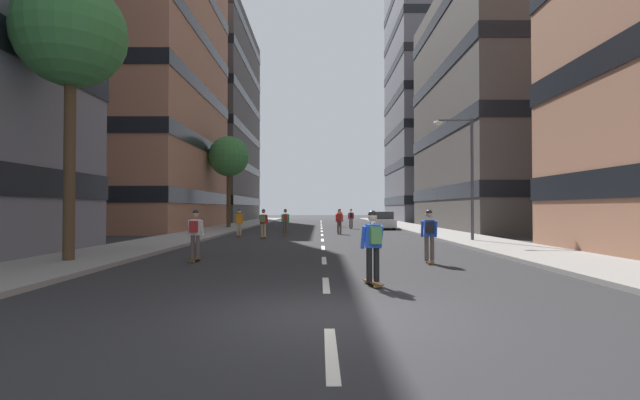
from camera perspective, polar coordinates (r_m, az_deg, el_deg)
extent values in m
plane|color=#28282B|center=(35.64, -0.02, -3.98)|extent=(167.10, 167.10, 0.00)
cube|color=gray|center=(39.96, -12.12, -3.54)|extent=(3.61, 76.59, 0.14)
cube|color=gray|center=(40.02, 12.02, -3.54)|extent=(3.61, 76.59, 0.14)
cube|color=silver|center=(6.02, 1.18, -18.68)|extent=(0.16, 2.20, 0.01)
cube|color=silver|center=(10.89, 0.51, -10.68)|extent=(0.16, 2.20, 0.01)
cube|color=silver|center=(15.85, 0.27, -7.65)|extent=(0.16, 2.20, 0.01)
cube|color=silver|center=(20.82, 0.14, -6.07)|extent=(0.16, 2.20, 0.01)
cube|color=silver|center=(25.80, 0.07, -5.10)|extent=(0.16, 2.20, 0.01)
cube|color=silver|center=(30.79, 0.02, -4.44)|extent=(0.16, 2.20, 0.01)
cube|color=silver|center=(35.79, -0.02, -3.96)|extent=(0.16, 2.20, 0.01)
cube|color=silver|center=(40.78, -0.05, -3.60)|extent=(0.16, 2.20, 0.01)
cube|color=silver|center=(45.78, -0.07, -3.32)|extent=(0.16, 2.20, 0.01)
cube|color=silver|center=(50.77, -0.09, -3.10)|extent=(0.16, 2.20, 0.01)
cube|color=silver|center=(55.77, -0.10, -2.92)|extent=(0.16, 2.20, 0.01)
cube|color=silver|center=(60.77, -0.12, -2.76)|extent=(0.16, 2.20, 0.01)
cube|color=silver|center=(65.76, -0.13, -2.63)|extent=(0.16, 2.20, 0.01)
cube|color=#9E6B51|center=(45.62, -26.06, 17.22)|extent=(17.92, 18.87, 32.09)
cube|color=black|center=(43.36, -26.20, 0.28)|extent=(18.04, 18.99, 1.10)
cube|color=black|center=(43.69, -26.15, 6.31)|extent=(18.04, 18.99, 1.10)
cube|color=black|center=(44.50, -26.10, 12.17)|extent=(18.04, 18.99, 1.10)
cube|color=black|center=(45.76, -26.05, 17.77)|extent=(18.04, 18.99, 1.10)
cube|color=#4C4744|center=(66.95, -16.95, 9.52)|extent=(17.92, 22.77, 28.09)
cube|color=black|center=(65.83, -17.00, -0.14)|extent=(18.04, 22.89, 1.10)
cube|color=black|center=(66.07, -16.98, 3.92)|extent=(18.04, 22.89, 1.10)
cube|color=black|center=(66.63, -16.95, 7.93)|extent=(18.04, 22.89, 1.10)
cube|color=black|center=(67.52, -16.93, 11.86)|extent=(18.04, 22.89, 1.10)
cube|color=black|center=(68.71, -16.91, 15.67)|extent=(18.04, 22.89, 1.10)
cube|color=black|center=(70.20, -16.89, 19.33)|extent=(18.04, 22.89, 1.10)
cube|color=#4C4744|center=(44.30, 25.96, 10.14)|extent=(17.92, 20.17, 20.68)
cube|color=black|center=(43.49, 26.03, 0.74)|extent=(18.04, 20.29, 1.10)
cube|color=black|center=(43.95, 25.98, 7.50)|extent=(18.04, 20.29, 1.10)
cube|color=black|center=(45.00, 25.93, 14.02)|extent=(18.04, 20.29, 1.10)
cube|color=black|center=(46.60, 25.87, 20.18)|extent=(18.04, 20.29, 1.10)
cube|color=slate|center=(68.06, 16.66, 13.46)|extent=(17.92, 16.69, 37.65)
cube|color=black|center=(65.92, 16.74, -0.13)|extent=(18.04, 16.81, 1.10)
cube|color=black|center=(66.15, 16.71, 3.95)|extent=(18.04, 16.81, 1.10)
cube|color=black|center=(66.72, 16.69, 7.98)|extent=(18.04, 16.81, 1.10)
cube|color=black|center=(67.62, 16.67, 11.92)|extent=(18.04, 16.81, 1.10)
cube|color=black|center=(68.82, 16.65, 15.74)|extent=(18.04, 16.81, 1.10)
cube|color=black|center=(70.32, 16.63, 19.41)|extent=(18.04, 16.81, 1.10)
cube|color=black|center=(72.10, 16.61, 22.92)|extent=(18.04, 16.81, 1.10)
cube|color=silver|center=(39.87, 7.67, -2.90)|extent=(1.80, 4.40, 0.70)
cube|color=#2D3338|center=(39.71, 7.69, -1.94)|extent=(1.60, 2.10, 0.64)
cylinder|color=black|center=(41.22, 6.29, -3.13)|extent=(0.22, 0.64, 0.64)
cylinder|color=black|center=(41.43, 8.49, -3.12)|extent=(0.22, 0.64, 0.64)
cylinder|color=black|center=(38.34, 6.78, -3.29)|extent=(0.22, 0.64, 0.64)
cylinder|color=black|center=(38.57, 9.14, -3.27)|extent=(0.22, 0.64, 0.64)
cylinder|color=#4C3823|center=(41.11, -11.76, 0.17)|extent=(0.36, 0.36, 5.09)
sphere|color=#387A3D|center=(41.36, -11.74, 5.45)|extent=(3.60, 3.60, 3.60)
cylinder|color=#4C3823|center=(16.88, -29.41, 3.94)|extent=(0.36, 0.36, 6.23)
sphere|color=#387A3D|center=(17.79, -29.27, 18.05)|extent=(3.53, 3.53, 3.53)
cylinder|color=#3F3F44|center=(25.36, 18.46, 2.54)|extent=(0.16, 0.16, 6.50)
cylinder|color=#3F3F44|center=(25.48, 16.48, 9.66)|extent=(1.80, 0.10, 0.10)
ellipsoid|color=silver|center=(25.21, 14.49, 9.42)|extent=(0.50, 0.30, 0.24)
cube|color=brown|center=(31.75, 2.21, -4.19)|extent=(0.35, 0.92, 0.02)
cylinder|color=#D8BF4C|center=(32.07, 2.28, -4.25)|extent=(0.19, 0.10, 0.07)
cylinder|color=#D8BF4C|center=(31.43, 2.14, -4.31)|extent=(0.19, 0.10, 0.07)
cylinder|color=#594C47|center=(31.74, 2.05, -3.45)|extent=(0.16, 0.16, 0.80)
cylinder|color=#594C47|center=(31.72, 2.37, -3.45)|extent=(0.16, 0.16, 0.80)
cube|color=red|center=(31.71, 2.21, -2.23)|extent=(0.35, 0.25, 0.55)
cylinder|color=red|center=(31.78, 1.83, -2.28)|extent=(0.13, 0.24, 0.55)
cylinder|color=red|center=(31.73, 2.61, -2.28)|extent=(0.13, 0.24, 0.55)
sphere|color=tan|center=(31.72, 2.21, -1.41)|extent=(0.22, 0.22, 0.22)
sphere|color=black|center=(31.72, 2.21, -1.32)|extent=(0.21, 0.21, 0.21)
cube|color=#A52626|center=(31.53, 2.17, -2.18)|extent=(0.28, 0.20, 0.40)
cube|color=brown|center=(30.92, -4.66, -4.28)|extent=(0.31, 0.92, 0.02)
cylinder|color=#D8BF4C|center=(31.24, -4.69, -4.33)|extent=(0.19, 0.09, 0.07)
cylinder|color=#D8BF4C|center=(30.60, -4.64, -4.40)|extent=(0.19, 0.09, 0.07)
cylinder|color=#594C47|center=(30.89, -4.83, -3.51)|extent=(0.16, 0.16, 0.80)
cylinder|color=#594C47|center=(30.90, -4.50, -3.51)|extent=(0.16, 0.16, 0.80)
cube|color=green|center=(30.87, -4.66, -2.26)|extent=(0.34, 0.24, 0.55)
cylinder|color=green|center=(30.92, -5.07, -2.31)|extent=(0.12, 0.24, 0.55)
cylinder|color=green|center=(30.94, -4.26, -2.31)|extent=(0.12, 0.24, 0.55)
sphere|color=#997051|center=(30.89, -4.66, -1.42)|extent=(0.22, 0.22, 0.22)
sphere|color=black|center=(30.89, -4.66, -1.32)|extent=(0.21, 0.21, 0.21)
cube|color=#A52626|center=(30.69, -4.65, -2.21)|extent=(0.28, 0.19, 0.40)
cube|color=brown|center=(15.40, 13.44, -7.52)|extent=(0.30, 0.92, 0.02)
cylinder|color=#D8BF4C|center=(15.72, 13.30, -7.56)|extent=(0.19, 0.09, 0.07)
cylinder|color=#D8BF4C|center=(15.09, 13.60, -7.84)|extent=(0.19, 0.09, 0.07)
cylinder|color=#594C47|center=(15.35, 13.10, -6.00)|extent=(0.15, 0.15, 0.80)
cylinder|color=#594C47|center=(15.37, 13.77, -5.99)|extent=(0.15, 0.15, 0.80)
cube|color=blue|center=(15.32, 13.43, -3.48)|extent=(0.34, 0.23, 0.55)
cylinder|color=blue|center=(15.34, 12.59, -3.58)|extent=(0.12, 0.24, 0.55)
cylinder|color=blue|center=(15.40, 14.22, -3.57)|extent=(0.12, 0.24, 0.55)
sphere|color=tan|center=(15.32, 13.41, -1.78)|extent=(0.22, 0.22, 0.22)
sphere|color=black|center=(15.32, 13.41, -1.59)|extent=(0.21, 0.21, 0.21)
cube|color=black|center=(15.14, 13.51, -3.40)|extent=(0.28, 0.19, 0.40)
cube|color=brown|center=(27.54, -7.44, -4.67)|extent=(0.38, 0.92, 0.02)
cylinder|color=#D8BF4C|center=(27.84, -7.23, -4.73)|extent=(0.19, 0.10, 0.07)
cylinder|color=#D8BF4C|center=(27.24, -7.66, -4.81)|extent=(0.19, 0.10, 0.07)
cylinder|color=tan|center=(27.54, -7.62, -3.81)|extent=(0.17, 0.17, 0.80)
cylinder|color=tan|center=(27.49, -7.26, -3.82)|extent=(0.17, 0.17, 0.80)
cube|color=red|center=(27.49, -7.44, -2.41)|extent=(0.35, 0.26, 0.55)
cylinder|color=red|center=(27.61, -7.84, -2.46)|extent=(0.13, 0.24, 0.55)
cylinder|color=red|center=(27.47, -6.97, -2.47)|extent=(0.13, 0.24, 0.55)
sphere|color=#997051|center=(27.50, -7.42, -1.46)|extent=(0.22, 0.22, 0.22)
sphere|color=black|center=(27.50, -7.42, -1.35)|extent=(0.21, 0.21, 0.21)
cube|color=#4C8C4C|center=(27.32, -7.56, -2.35)|extent=(0.29, 0.21, 0.40)
cube|color=brown|center=(29.46, -10.47, -4.42)|extent=(0.29, 0.92, 0.02)
cylinder|color=#D8BF4C|center=(29.78, -10.42, -4.48)|extent=(0.19, 0.09, 0.07)
cylinder|color=#D8BF4C|center=(29.14, -10.52, -4.55)|extent=(0.19, 0.09, 0.07)
cylinder|color=tan|center=(29.44, -10.64, -3.62)|extent=(0.15, 0.15, 0.80)
cylinder|color=tan|center=(29.43, -10.29, -3.62)|extent=(0.15, 0.15, 0.80)
cube|color=orange|center=(29.41, -10.46, -2.31)|extent=(0.34, 0.23, 0.55)
cylinder|color=orange|center=(29.48, -10.88, -2.36)|extent=(0.11, 0.24, 0.55)
cylinder|color=orange|center=(29.44, -10.03, -2.36)|extent=(0.11, 0.24, 0.55)
sphere|color=beige|center=(29.42, -10.46, -1.42)|extent=(0.22, 0.22, 0.22)
sphere|color=black|center=(29.42, -10.46, -1.32)|extent=(0.21, 0.21, 0.21)
cube|color=brown|center=(40.18, 3.70, -3.53)|extent=(0.20, 0.90, 0.02)
cylinder|color=#D8BF4C|center=(40.50, 3.67, -3.58)|extent=(0.18, 0.07, 0.07)
cylinder|color=#D8BF4C|center=(39.87, 3.73, -3.62)|extent=(0.18, 0.07, 0.07)
cylinder|color=#594C47|center=(40.16, 3.57, -2.94)|extent=(0.14, 0.14, 0.80)
cylinder|color=#594C47|center=(40.17, 3.83, -2.94)|extent=(0.14, 0.14, 0.80)
cube|color=red|center=(40.15, 3.70, -1.98)|extent=(0.32, 0.20, 0.55)
cylinder|color=red|center=(40.19, 3.38, -2.02)|extent=(0.09, 0.23, 0.55)
cylinder|color=red|center=(40.22, 4.01, -2.02)|extent=(0.09, 0.23, 0.55)
sphere|color=beige|center=(40.17, 3.70, -1.33)|extent=(0.22, 0.22, 0.22)
sphere|color=black|center=(40.17, 3.70, -1.26)|extent=(0.21, 0.21, 0.21)
cube|color=black|center=(39.97, 3.71, -1.94)|extent=(0.26, 0.16, 0.40)
cube|color=brown|center=(16.13, -15.78, -7.22)|extent=(0.27, 0.91, 0.02)
cylinder|color=#D8BF4C|center=(16.44, -15.39, -7.27)|extent=(0.19, 0.08, 0.07)
cylinder|color=#D8BF4C|center=(15.84, -16.18, -7.50)|extent=(0.19, 0.08, 0.07)
cylinder|color=#594C47|center=(16.13, -16.07, -5.75)|extent=(0.15, 0.15, 0.80)
cylinder|color=#594C47|center=(16.06, -15.47, -5.77)|extent=(0.15, 0.15, 0.80)
cube|color=white|center=(16.05, -15.76, -3.36)|extent=(0.34, 0.23, 0.55)
cylinder|color=white|center=(16.18, -16.43, -3.43)|extent=(0.11, 0.24, 0.55)
cylinder|color=white|center=(16.03, -14.96, -3.46)|extent=(0.11, 0.24, 0.55)
sphere|color=tan|center=(16.06, -15.72, -1.73)|extent=(0.22, 0.22, 0.22)
sphere|color=black|center=(16.06, -15.72, -1.55)|extent=(0.21, 0.21, 0.21)
cube|color=#A52626|center=(15.88, -15.98, -3.27)|extent=(0.27, 0.18, 0.40)
cube|color=brown|center=(44.36, 2.28, -3.30)|extent=(0.38, 0.92, 0.02)
cylinder|color=#D8BF4C|center=(44.68, 2.34, -3.34)|extent=(0.19, 0.10, 0.07)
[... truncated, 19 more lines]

